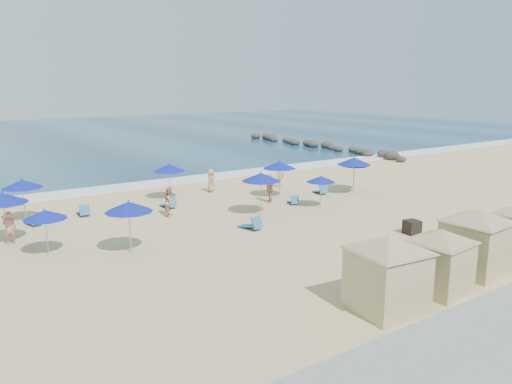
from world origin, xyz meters
TOP-DOWN VIEW (x-y plane):
  - ground at (0.00, 0.00)m, footprint 160.00×160.00m
  - ocean at (0.00, 55.00)m, footprint 160.00×80.00m
  - surf_line at (0.00, 15.50)m, footprint 160.00×2.50m
  - rock_jetty at (24.01, 24.90)m, footprint 2.56×26.66m
  - trash_bin at (4.67, -4.16)m, footprint 0.82×0.82m
  - cabana_0 at (-3.27, -9.36)m, footprint 4.63×4.63m
  - cabana_1 at (-0.47, -9.38)m, footprint 4.17×4.17m
  - cabana_2 at (2.37, -9.04)m, footprint 4.68×4.68m
  - umbrella_0 at (-12.66, 5.75)m, footprint 2.29×2.29m
  - umbrella_1 at (-11.40, 2.96)m, footprint 1.91×1.91m
  - umbrella_2 at (-11.15, 9.57)m, footprint 2.17×2.17m
  - umbrella_3 at (-8.22, 1.21)m, footprint 2.18×2.18m
  - umbrella_4 at (-2.17, 10.00)m, footprint 2.16×2.16m
  - umbrella_5 at (0.51, 3.34)m, footprint 2.28×2.28m
  - umbrella_6 at (4.15, 6.39)m, footprint 2.24×2.24m
  - umbrella_7 at (4.57, 2.71)m, footprint 1.81×1.81m
  - umbrella_8 at (9.91, 5.11)m, footprint 2.03×2.03m
  - umbrella_9 at (9.00, 4.29)m, footprint 2.35×2.35m
  - beach_chair_0 at (-10.94, 8.50)m, footprint 0.76×1.30m
  - beach_chair_1 at (-8.11, 9.03)m, footprint 0.70×1.38m
  - beach_chair_2 at (-3.26, 7.90)m, footprint 0.63×1.40m
  - beach_chair_3 at (-1.61, 1.14)m, footprint 0.86×1.48m
  - beach_chair_4 at (3.71, 4.30)m, footprint 0.91×1.24m
  - beach_chair_5 at (7.19, 5.59)m, footprint 0.80×1.38m
  - beachgoer_0 at (-12.52, 5.66)m, footprint 0.66×0.51m
  - beachgoer_1 at (-3.96, 6.18)m, footprint 1.02×1.03m
  - beachgoer_2 at (2.77, 5.59)m, footprint 0.70×1.15m
  - beachgoer_3 at (6.27, 9.20)m, footprint 1.25×0.94m
  - beachgoer_4 at (1.21, 10.50)m, footprint 0.57×0.83m

SIDE VIEW (x-z plane):
  - ground at x=0.00m, z-range 0.00..0.00m
  - ocean at x=0.00m, z-range 0.00..0.06m
  - surf_line at x=0.00m, z-range 0.00..0.08m
  - beach_chair_4 at x=3.71m, z-range -0.10..0.53m
  - beach_chair_0 at x=-10.94m, z-range -0.10..0.57m
  - beach_chair_5 at x=7.19m, z-range -0.11..0.60m
  - beach_chair_1 at x=-8.11m, z-range -0.11..0.62m
  - beach_chair_3 at x=-1.61m, z-range -0.12..0.65m
  - beach_chair_2 at x=-3.26m, z-range -0.12..0.65m
  - trash_bin at x=4.67m, z-range 0.00..0.71m
  - rock_jetty at x=24.01m, z-range -0.12..0.84m
  - beachgoer_0 at x=-12.52m, z-range 0.00..1.62m
  - beachgoer_4 at x=1.21m, z-range 0.00..1.64m
  - beachgoer_1 at x=-3.96m, z-range 0.00..1.68m
  - beachgoer_3 at x=6.27m, z-range 0.00..1.71m
  - beachgoer_2 at x=2.77m, z-range 0.00..1.82m
  - cabana_1 at x=-0.47m, z-range 0.19..2.82m
  - cabana_0 at x=-3.27m, z-range 0.21..3.13m
  - cabana_2 at x=2.37m, z-range 0.21..3.15m
  - umbrella_7 at x=4.57m, z-range 0.76..2.82m
  - umbrella_1 at x=-11.40m, z-range 0.80..2.97m
  - umbrella_8 at x=9.91m, z-range 0.85..3.15m
  - umbrella_4 at x=-2.17m, z-range 0.90..3.35m
  - umbrella_2 at x=-11.15m, z-range 0.91..3.38m
  - umbrella_3 at x=-8.22m, z-range 0.91..3.39m
  - umbrella_6 at x=4.15m, z-range 0.94..3.48m
  - umbrella_5 at x=0.51m, z-range 0.95..3.54m
  - umbrella_0 at x=-12.66m, z-range 0.96..3.57m
  - umbrella_9 at x=9.00m, z-range 0.98..3.66m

